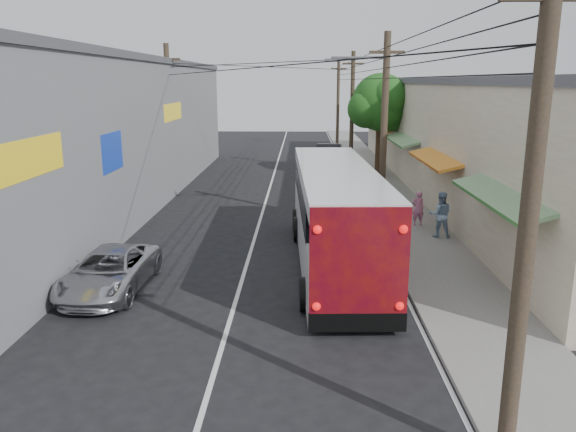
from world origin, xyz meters
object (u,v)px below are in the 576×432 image
object	(u,v)px
jeepney	(110,271)
pedestrian_far	(440,215)
coach_bus	(335,214)
parked_car_mid	(342,182)
parked_car_far	(328,156)
pedestrian_near	(418,208)
parked_suv	(355,187)

from	to	relation	value
jeepney	pedestrian_far	size ratio (longest dim) A/B	2.48
coach_bus	jeepney	xyz separation A→B (m)	(-6.80, -2.82, -1.10)
jeepney	pedestrian_far	world-z (taller)	pedestrian_far
parked_car_mid	parked_car_far	bearing A→B (deg)	83.57
coach_bus	pedestrian_far	bearing A→B (deg)	32.72
jeepney	pedestrian_far	xyz separation A→B (m)	(11.08, 5.82, 0.40)
parked_car_mid	parked_car_far	xyz separation A→B (m)	(-0.26, 10.51, 0.05)
coach_bus	pedestrian_near	distance (m)	6.19
jeepney	parked_car_far	world-z (taller)	parked_car_far
parked_suv	parked_car_mid	size ratio (longest dim) A/B	1.33
pedestrian_far	coach_bus	bearing A→B (deg)	42.06
parked_car_mid	pedestrian_near	size ratio (longest dim) A/B	3.05
jeepney	parked_suv	distance (m)	15.06
jeepney	pedestrian_near	bearing A→B (deg)	37.76
jeepney	pedestrian_far	distance (m)	12.53
parked_car_far	coach_bus	bearing A→B (deg)	-85.01
parked_car_far	pedestrian_near	xyz separation A→B (m)	(2.99, -17.45, 0.04)
pedestrian_far	pedestrian_near	bearing A→B (deg)	-67.58
parked_car_far	pedestrian_far	distance (m)	19.58
parked_suv	pedestrian_far	world-z (taller)	pedestrian_far
parked_suv	pedestrian_near	bearing A→B (deg)	-72.02
coach_bus	parked_car_mid	xyz separation A→B (m)	(1.06, 11.76, -0.96)
coach_bus	jeepney	world-z (taller)	coach_bus
parked_suv	pedestrian_near	size ratio (longest dim) A/B	4.06
coach_bus	parked_car_mid	distance (m)	11.85
parked_car_mid	parked_car_far	size ratio (longest dim) A/B	0.91
pedestrian_near	pedestrian_far	bearing A→B (deg)	99.19
pedestrian_near	jeepney	bearing A→B (deg)	29.67
jeepney	coach_bus	bearing A→B (deg)	24.49
parked_suv	pedestrian_far	size ratio (longest dim) A/B	3.31
jeepney	pedestrian_near	xyz separation A→B (m)	(10.59, 7.64, 0.23)
parked_suv	parked_car_mid	world-z (taller)	parked_suv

